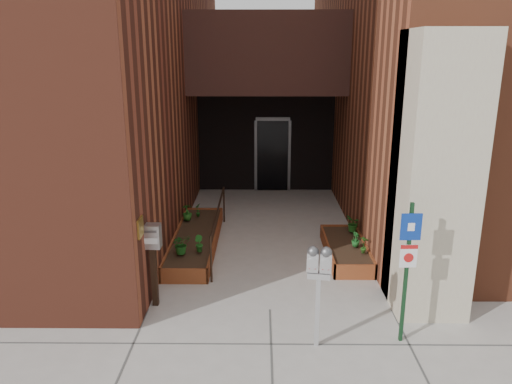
{
  "coord_description": "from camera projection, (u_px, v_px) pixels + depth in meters",
  "views": [
    {
      "loc": [
        -0.16,
        -7.32,
        4.11
      ],
      "look_at": [
        -0.24,
        1.8,
        1.49
      ],
      "focal_mm": 35.0,
      "sensor_mm": 36.0,
      "label": 1
    }
  ],
  "objects": [
    {
      "name": "planter_left",
      "position": [
        196.0,
        241.0,
        10.75
      ],
      "size": [
        0.9,
        3.6,
        0.3
      ],
      "color": "maroon",
      "rests_on": "ground"
    },
    {
      "name": "sign_post",
      "position": [
        408.0,
        259.0,
        6.94
      ],
      "size": [
        0.29,
        0.07,
        2.12
      ],
      "color": "#13341A",
      "rests_on": "ground"
    },
    {
      "name": "shrub_left_a",
      "position": [
        181.0,
        244.0,
        9.6
      ],
      "size": [
        0.48,
        0.48,
        0.39
      ],
      "primitive_type": "imported",
      "rotation": [
        0.0,
        0.0,
        0.48
      ],
      "color": "#1A5518",
      "rests_on": "planter_left"
    },
    {
      "name": "ground",
      "position": [
        270.0,
        310.0,
        8.17
      ],
      "size": [
        80.0,
        80.0,
        0.0
      ],
      "primitive_type": "plane",
      "color": "#9E9991",
      "rests_on": "ground"
    },
    {
      "name": "shrub_left_c",
      "position": [
        187.0,
        212.0,
        11.5
      ],
      "size": [
        0.27,
        0.27,
        0.38
      ],
      "primitive_type": "imported",
      "rotation": [
        0.0,
        0.0,
        3.45
      ],
      "color": "#24621C",
      "rests_on": "planter_left"
    },
    {
      "name": "shrub_left_d",
      "position": [
        198.0,
        210.0,
        11.76
      ],
      "size": [
        0.18,
        0.18,
        0.32
      ],
      "primitive_type": "imported",
      "rotation": [
        0.0,
        0.0,
        4.82
      ],
      "color": "#195217",
      "rests_on": "planter_left"
    },
    {
      "name": "shrub_left_b",
      "position": [
        199.0,
        244.0,
        9.71
      ],
      "size": [
        0.25,
        0.25,
        0.33
      ],
      "primitive_type": "imported",
      "rotation": [
        0.0,
        0.0,
        2.35
      ],
      "color": "#1E601B",
      "rests_on": "planter_left"
    },
    {
      "name": "parking_meter",
      "position": [
        319.0,
        270.0,
        6.87
      ],
      "size": [
        0.35,
        0.18,
        1.53
      ],
      "color": "#B1B1B4",
      "rests_on": "ground"
    },
    {
      "name": "handrail",
      "position": [
        218.0,
        215.0,
        10.52
      ],
      "size": [
        0.04,
        3.34,
        0.9
      ],
      "color": "black",
      "rests_on": "ground"
    },
    {
      "name": "planter_right",
      "position": [
        346.0,
        250.0,
        10.24
      ],
      "size": [
        0.8,
        2.2,
        0.3
      ],
      "color": "maroon",
      "rests_on": "ground"
    },
    {
      "name": "shrub_right_a",
      "position": [
        356.0,
        239.0,
        9.97
      ],
      "size": [
        0.23,
        0.23,
        0.3
      ],
      "primitive_type": "imported",
      "rotation": [
        0.0,
        0.0,
        0.89
      ],
      "color": "#17531D",
      "rests_on": "planter_right"
    },
    {
      "name": "payment_dropbox",
      "position": [
        153.0,
        248.0,
        8.05
      ],
      "size": [
        0.29,
        0.22,
        1.42
      ],
      "color": "black",
      "rests_on": "ground"
    },
    {
      "name": "shrub_right_b",
      "position": [
        364.0,
        244.0,
        9.63
      ],
      "size": [
        0.26,
        0.26,
        0.36
      ],
      "primitive_type": "imported",
      "rotation": [
        0.0,
        0.0,
        2.55
      ],
      "color": "#245418",
      "rests_on": "planter_right"
    },
    {
      "name": "shrub_right_c",
      "position": [
        353.0,
        224.0,
        10.77
      ],
      "size": [
        0.33,
        0.33,
        0.36
      ],
      "primitive_type": "imported",
      "rotation": [
        0.0,
        0.0,
        4.7
      ],
      "color": "#1F601B",
      "rests_on": "planter_right"
    },
    {
      "name": "architecture",
      "position": [
        260.0,
        15.0,
        13.42
      ],
      "size": [
        20.0,
        14.6,
        10.0
      ],
      "color": "maroon",
      "rests_on": "ground"
    }
  ]
}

